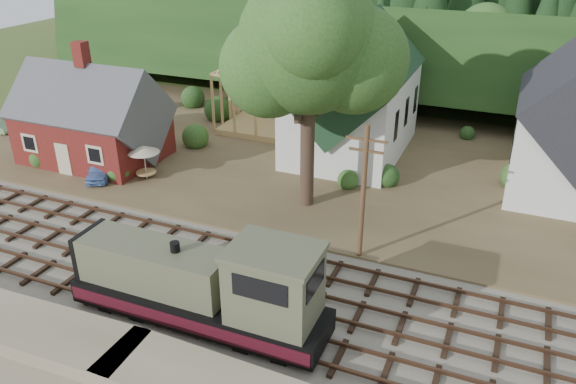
% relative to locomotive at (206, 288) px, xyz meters
% --- Properties ---
extents(ground, '(140.00, 140.00, 0.00)m').
position_rel_locomotive_xyz_m(ground, '(-2.06, 3.00, -2.16)').
color(ground, '#384C1E').
rests_on(ground, ground).
extents(railroad_bed, '(64.00, 11.00, 0.16)m').
position_rel_locomotive_xyz_m(railroad_bed, '(-2.06, 3.00, -2.08)').
color(railroad_bed, '#726B5B').
rests_on(railroad_bed, ground).
extents(village_flat, '(64.00, 26.00, 0.30)m').
position_rel_locomotive_xyz_m(village_flat, '(-2.06, 21.00, -2.01)').
color(village_flat, brown).
rests_on(village_flat, ground).
extents(hillside, '(70.00, 28.96, 12.74)m').
position_rel_locomotive_xyz_m(hillside, '(-2.06, 45.00, -2.16)').
color(hillside, '#1E3F19').
rests_on(hillside, ground).
extents(ridge, '(80.00, 20.00, 12.00)m').
position_rel_locomotive_xyz_m(ridge, '(-2.06, 61.00, -2.16)').
color(ridge, black).
rests_on(ridge, ground).
extents(depot, '(10.80, 7.41, 9.00)m').
position_rel_locomotive_xyz_m(depot, '(-18.06, 14.00, 1.06)').
color(depot, '#581714').
rests_on(depot, village_flat).
extents(church, '(8.40, 15.17, 13.00)m').
position_rel_locomotive_xyz_m(church, '(-0.06, 22.68, 3.02)').
color(church, silver).
rests_on(church, village_flat).
extents(timber_frame, '(8.20, 6.20, 6.99)m').
position_rel_locomotive_xyz_m(timber_frame, '(-8.06, 25.00, 1.11)').
color(timber_frame, tan).
rests_on(timber_frame, village_flat).
extents(lattice_tower, '(3.20, 3.20, 12.12)m').
position_rel_locomotive_xyz_m(lattice_tower, '(-8.06, 31.00, 7.88)').
color(lattice_tower, silver).
rests_on(lattice_tower, village_flat).
extents(big_tree, '(10.90, 8.40, 14.70)m').
position_rel_locomotive_xyz_m(big_tree, '(0.11, 13.08, 8.06)').
color(big_tree, '#38281E').
rests_on(big_tree, village_flat).
extents(telegraph_pole_near, '(2.20, 0.28, 8.00)m').
position_rel_locomotive_xyz_m(telegraph_pole_near, '(4.94, 8.20, 2.09)').
color(telegraph_pole_near, '#4C331E').
rests_on(telegraph_pole_near, ground).
extents(locomotive, '(12.23, 3.06, 4.89)m').
position_rel_locomotive_xyz_m(locomotive, '(0.00, 0.00, 0.00)').
color(locomotive, black).
rests_on(locomotive, railroad_bed).
extents(car_blue, '(3.06, 4.04, 1.28)m').
position_rel_locomotive_xyz_m(car_blue, '(-15.30, 11.03, -1.22)').
color(car_blue, '#618AD0').
rests_on(car_blue, village_flat).
extents(patio_set, '(2.25, 2.25, 2.51)m').
position_rel_locomotive_xyz_m(patio_set, '(-12.19, 12.24, 0.28)').
color(patio_set, silver).
rests_on(patio_set, village_flat).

